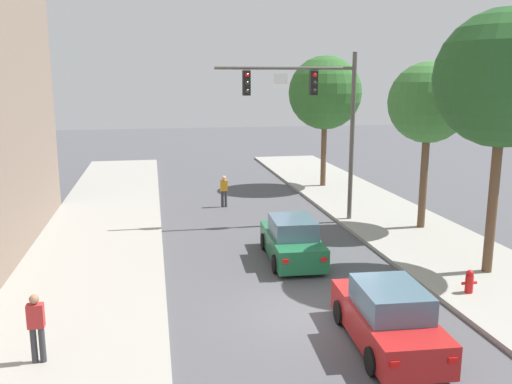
# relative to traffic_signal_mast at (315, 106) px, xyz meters

# --- Properties ---
(ground_plane) EXTENTS (120.00, 120.00, 0.00)m
(ground_plane) POSITION_rel_traffic_signal_mast_xyz_m (-2.84, -9.37, -5.33)
(ground_plane) COLOR #4C4C51
(sidewalk_left) EXTENTS (5.00, 60.00, 0.15)m
(sidewalk_left) POSITION_rel_traffic_signal_mast_xyz_m (-9.34, -9.37, -5.25)
(sidewalk_left) COLOR #99968E
(sidewalk_left) RESTS_ON ground
(traffic_signal_mast) EXTENTS (6.28, 0.38, 7.50)m
(traffic_signal_mast) POSITION_rel_traffic_signal_mast_xyz_m (0.00, 0.00, 0.00)
(traffic_signal_mast) COLOR #514C47
(traffic_signal_mast) RESTS_ON sidewalk_right
(car_lead_green) EXTENTS (1.99, 4.31, 1.60)m
(car_lead_green) POSITION_rel_traffic_signal_mast_xyz_m (-2.22, -4.76, -4.61)
(car_lead_green) COLOR #1E663D
(car_lead_green) RESTS_ON ground
(car_following_red) EXTENTS (2.03, 4.33, 1.60)m
(car_following_red) POSITION_rel_traffic_signal_mast_xyz_m (-1.54, -11.50, -4.61)
(car_following_red) COLOR #B21E1E
(car_following_red) RESTS_ON ground
(pedestrian_sidewalk_left_walker) EXTENTS (0.36, 0.22, 1.64)m
(pedestrian_sidewalk_left_walker) POSITION_rel_traffic_signal_mast_xyz_m (-9.80, -11.02, -4.27)
(pedestrian_sidewalk_left_walker) COLOR #333338
(pedestrian_sidewalk_left_walker) RESTS_ON sidewalk_left
(pedestrian_crossing_road) EXTENTS (0.36, 0.22, 1.64)m
(pedestrian_crossing_road) POSITION_rel_traffic_signal_mast_xyz_m (-3.57, 4.00, -4.42)
(pedestrian_crossing_road) COLOR #333338
(pedestrian_crossing_road) RESTS_ON ground
(fire_hydrant) EXTENTS (0.48, 0.24, 0.72)m
(fire_hydrant) POSITION_rel_traffic_signal_mast_xyz_m (2.17, -9.13, -4.82)
(fire_hydrant) COLOR red
(fire_hydrant) RESTS_ON sidewalk_right
(street_tree_nearest) EXTENTS (4.34, 4.34, 8.53)m
(street_tree_nearest) POSITION_rel_traffic_signal_mast_xyz_m (3.81, -7.56, 1.16)
(street_tree_nearest) COLOR brown
(street_tree_nearest) RESTS_ON sidewalk_right
(street_tree_second) EXTENTS (3.39, 3.39, 7.08)m
(street_tree_second) POSITION_rel_traffic_signal_mast_xyz_m (4.32, -1.97, 0.17)
(street_tree_second) COLOR brown
(street_tree_second) RESTS_ON sidewalk_right
(street_tree_third) EXTENTS (4.30, 4.30, 7.70)m
(street_tree_third) POSITION_rel_traffic_signal_mast_xyz_m (3.00, 7.88, 0.35)
(street_tree_third) COLOR brown
(street_tree_third) RESTS_ON sidewalk_right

